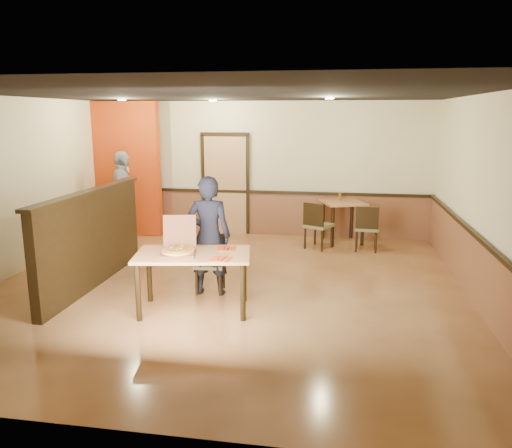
{
  "coord_description": "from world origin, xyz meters",
  "views": [
    {
      "loc": [
        1.59,
        -6.88,
        2.52
      ],
      "look_at": [
        0.44,
        0.0,
        0.99
      ],
      "focal_mm": 35.0,
      "sensor_mm": 36.0,
      "label": 1
    }
  ],
  "objects_px": {
    "diner": "(209,236)",
    "side_table": "(343,210)",
    "side_chair_left": "(317,224)",
    "condiment": "(340,197)",
    "passerby": "(123,197)",
    "main_table": "(193,261)",
    "diner_chair": "(211,260)",
    "side_chair_right": "(367,226)",
    "pizza_box": "(179,249)"
  },
  "relations": [
    {
      "from": "main_table",
      "to": "side_table",
      "type": "bearing_deg",
      "value": 54.62
    },
    {
      "from": "main_table",
      "to": "passerby",
      "type": "bearing_deg",
      "value": 116.72
    },
    {
      "from": "main_table",
      "to": "pizza_box",
      "type": "distance_m",
      "value": 0.25
    },
    {
      "from": "diner",
      "to": "passerby",
      "type": "height_order",
      "value": "passerby"
    },
    {
      "from": "diner_chair",
      "to": "passerby",
      "type": "distance_m",
      "value": 3.47
    },
    {
      "from": "diner_chair",
      "to": "pizza_box",
      "type": "xyz_separation_m",
      "value": [
        -0.2,
        -0.83,
        0.39
      ]
    },
    {
      "from": "side_chair_left",
      "to": "passerby",
      "type": "height_order",
      "value": "passerby"
    },
    {
      "from": "condiment",
      "to": "pizza_box",
      "type": "bearing_deg",
      "value": -116.18
    },
    {
      "from": "pizza_box",
      "to": "side_chair_right",
      "type": "bearing_deg",
      "value": 40.84
    },
    {
      "from": "pizza_box",
      "to": "condiment",
      "type": "relative_size",
      "value": 4.02
    },
    {
      "from": "side_chair_left",
      "to": "diner",
      "type": "bearing_deg",
      "value": 90.31
    },
    {
      "from": "side_chair_left",
      "to": "pizza_box",
      "type": "distance_m",
      "value": 3.78
    },
    {
      "from": "side_chair_left",
      "to": "diner",
      "type": "distance_m",
      "value": 3.06
    },
    {
      "from": "diner",
      "to": "side_table",
      "type": "bearing_deg",
      "value": -122.93
    },
    {
      "from": "side_table",
      "to": "diner",
      "type": "bearing_deg",
      "value": -119.54
    },
    {
      "from": "side_table",
      "to": "pizza_box",
      "type": "relative_size",
      "value": 1.69
    },
    {
      "from": "side_chair_right",
      "to": "main_table",
      "type": "bearing_deg",
      "value": 57.99
    },
    {
      "from": "diner_chair",
      "to": "pizza_box",
      "type": "height_order",
      "value": "pizza_box"
    },
    {
      "from": "main_table",
      "to": "diner",
      "type": "height_order",
      "value": "diner"
    },
    {
      "from": "main_table",
      "to": "side_chair_left",
      "type": "xyz_separation_m",
      "value": [
        1.44,
        3.37,
        -0.18
      ]
    },
    {
      "from": "side_chair_left",
      "to": "condiment",
      "type": "distance_m",
      "value": 0.94
    },
    {
      "from": "diner_chair",
      "to": "condiment",
      "type": "height_order",
      "value": "condiment"
    },
    {
      "from": "main_table",
      "to": "diner",
      "type": "xyz_separation_m",
      "value": [
        0.04,
        0.66,
        0.18
      ]
    },
    {
      "from": "passerby",
      "to": "diner_chair",
      "type": "bearing_deg",
      "value": -153.33
    },
    {
      "from": "diner_chair",
      "to": "diner",
      "type": "relative_size",
      "value": 0.49
    },
    {
      "from": "main_table",
      "to": "passerby",
      "type": "xyz_separation_m",
      "value": [
        -2.39,
        3.25,
        0.25
      ]
    },
    {
      "from": "side_chair_left",
      "to": "passerby",
      "type": "bearing_deg",
      "value": 29.4
    },
    {
      "from": "passerby",
      "to": "side_chair_right",
      "type": "bearing_deg",
      "value": -106.55
    },
    {
      "from": "diner_chair",
      "to": "passerby",
      "type": "bearing_deg",
      "value": 130.09
    },
    {
      "from": "main_table",
      "to": "side_table",
      "type": "xyz_separation_m",
      "value": [
        1.92,
        3.98,
        -0.02
      ]
    },
    {
      "from": "diner",
      "to": "condiment",
      "type": "distance_m",
      "value": 3.89
    },
    {
      "from": "side_chair_left",
      "to": "diner",
      "type": "height_order",
      "value": "diner"
    },
    {
      "from": "side_chair_right",
      "to": "diner",
      "type": "xyz_separation_m",
      "value": [
        -2.32,
        -2.7,
        0.38
      ]
    },
    {
      "from": "side_chair_left",
      "to": "side_table",
      "type": "xyz_separation_m",
      "value": [
        0.48,
        0.61,
        0.16
      ]
    },
    {
      "from": "side_chair_left",
      "to": "pizza_box",
      "type": "height_order",
      "value": "pizza_box"
    },
    {
      "from": "passerby",
      "to": "condiment",
      "type": "distance_m",
      "value": 4.33
    },
    {
      "from": "side_chair_left",
      "to": "side_chair_right",
      "type": "bearing_deg",
      "value": -152.69
    },
    {
      "from": "main_table",
      "to": "diner_chair",
      "type": "relative_size",
      "value": 1.91
    },
    {
      "from": "diner_chair",
      "to": "side_table",
      "type": "relative_size",
      "value": 0.84
    },
    {
      "from": "side_chair_right",
      "to": "pizza_box",
      "type": "distance_m",
      "value": 4.26
    },
    {
      "from": "side_table",
      "to": "main_table",
      "type": "bearing_deg",
      "value": -115.75
    },
    {
      "from": "main_table",
      "to": "diner_chair",
      "type": "bearing_deg",
      "value": 78.81
    },
    {
      "from": "side_chair_right",
      "to": "condiment",
      "type": "height_order",
      "value": "condiment"
    },
    {
      "from": "main_table",
      "to": "condiment",
      "type": "xyz_separation_m",
      "value": [
        1.85,
        4.1,
        0.23
      ]
    },
    {
      "from": "diner_chair",
      "to": "side_chair_left",
      "type": "height_order",
      "value": "side_chair_left"
    },
    {
      "from": "main_table",
      "to": "condiment",
      "type": "relative_size",
      "value": 10.8
    },
    {
      "from": "main_table",
      "to": "pizza_box",
      "type": "height_order",
      "value": "pizza_box"
    },
    {
      "from": "side_table",
      "to": "passerby",
      "type": "xyz_separation_m",
      "value": [
        -4.31,
        -0.73,
        0.27
      ]
    },
    {
      "from": "diner",
      "to": "side_chair_left",
      "type": "bearing_deg",
      "value": -120.71
    },
    {
      "from": "condiment",
      "to": "main_table",
      "type": "bearing_deg",
      "value": -114.32
    }
  ]
}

